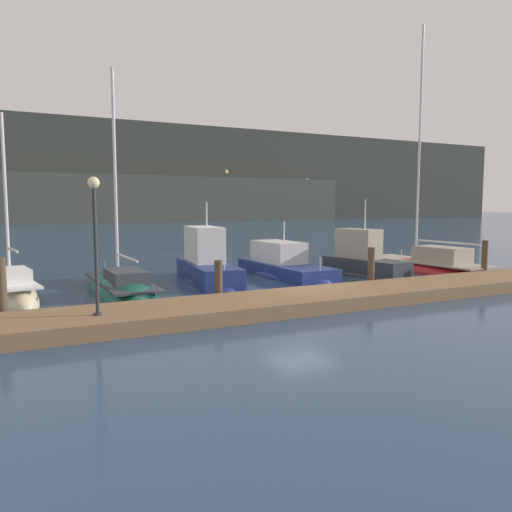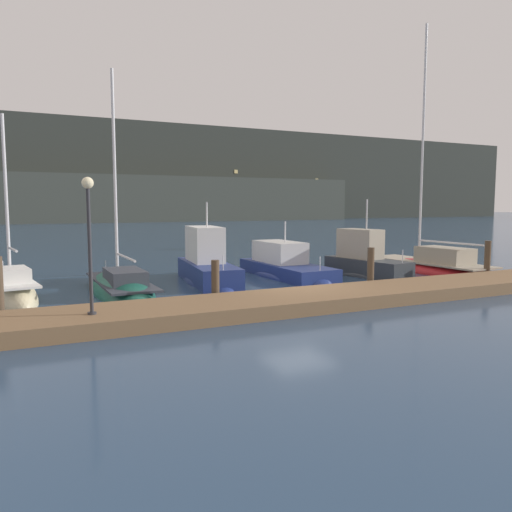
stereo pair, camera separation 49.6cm
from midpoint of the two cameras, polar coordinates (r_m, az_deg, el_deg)
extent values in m
plane|color=navy|center=(18.93, 5.60, -4.66)|extent=(400.00, 400.00, 0.00)
cube|color=brown|center=(17.49, 8.45, -4.82)|extent=(30.02, 2.80, 0.45)
cylinder|color=#4C3D2D|center=(17.31, -3.85, -3.03)|extent=(0.28, 0.28, 1.55)
cylinder|color=#4C3D2D|center=(20.67, 13.63, -1.46)|extent=(0.28, 0.28, 1.74)
cylinder|color=#4C3D2D|center=(25.38, 25.43, -0.46)|extent=(0.28, 0.28, 1.81)
ellipsoid|color=beige|center=(20.38, -25.40, -4.45)|extent=(2.26, 5.43, 1.68)
cube|color=silver|center=(20.27, -25.49, -2.55)|extent=(1.90, 4.56, 0.08)
cube|color=silver|center=(19.61, -25.26, -1.94)|extent=(1.14, 1.80, 0.50)
cylinder|color=silver|center=(20.50, -26.03, 6.02)|extent=(0.12, 0.12, 6.06)
cylinder|color=silver|center=(19.62, -25.42, 0.70)|extent=(0.36, 1.89, 0.09)
cylinder|color=silver|center=(22.62, -26.40, -1.13)|extent=(0.04, 0.04, 0.50)
ellipsoid|color=#195647|center=(20.33, -14.51, -4.08)|extent=(2.26, 7.11, 1.58)
cube|color=#333842|center=(20.26, -14.54, -2.83)|extent=(1.89, 5.97, 0.08)
cube|color=#333842|center=(19.40, -14.04, -2.29)|extent=(1.31, 2.29, 0.53)
cylinder|color=silver|center=(20.63, -15.17, 8.81)|extent=(0.12, 0.12, 8.26)
cylinder|color=silver|center=(19.15, -13.99, -0.12)|extent=(0.15, 3.15, 0.09)
cylinder|color=silver|center=(23.40, -16.21, -1.11)|extent=(0.04, 0.04, 0.50)
ellipsoid|color=navy|center=(22.36, -4.86, -3.02)|extent=(2.56, 6.37, 0.97)
cube|color=navy|center=(22.30, -4.87, -1.91)|extent=(2.34, 5.74, 0.88)
cube|color=silver|center=(22.77, -5.27, 1.37)|extent=(1.57, 2.85, 1.59)
cube|color=black|center=(23.96, -5.98, 2.16)|extent=(1.15, 0.42, 0.71)
cylinder|color=silver|center=(22.22, -5.01, 4.74)|extent=(0.07, 0.07, 1.11)
cylinder|color=silver|center=(19.71, -3.06, -0.76)|extent=(0.04, 0.04, 0.60)
ellipsoid|color=navy|center=(24.17, 4.08, -2.35)|extent=(2.45, 6.89, 1.24)
cube|color=navy|center=(24.13, 4.08, -1.61)|extent=(2.25, 6.20, 0.63)
cube|color=silver|center=(24.62, 3.28, 0.48)|extent=(1.63, 3.05, 1.02)
cube|color=black|center=(25.80, 1.77, 1.08)|extent=(1.38, 0.25, 0.46)
cylinder|color=silver|center=(24.07, 3.95, 2.78)|extent=(0.07, 0.07, 1.00)
cylinder|color=silver|center=(21.65, 7.98, -0.87)|extent=(0.04, 0.04, 0.60)
ellipsoid|color=#2D3338|center=(24.90, 13.12, -2.25)|extent=(2.38, 5.19, 0.94)
cube|color=#2D3338|center=(24.84, 13.14, -1.29)|extent=(2.17, 4.68, 0.84)
cube|color=#A39984|center=(25.07, 12.36, 1.40)|extent=(1.42, 2.35, 1.43)
cube|color=black|center=(25.74, 10.74, 2.02)|extent=(0.99, 0.42, 0.64)
cylinder|color=silver|center=(24.73, 13.11, 4.65)|extent=(0.07, 0.07, 1.44)
cylinder|color=silver|center=(23.41, 16.99, -0.05)|extent=(0.04, 0.04, 0.60)
ellipsoid|color=red|center=(27.66, 19.58, -1.64)|extent=(2.92, 8.54, 1.15)
cube|color=#A39984|center=(27.61, 19.61, -0.63)|extent=(2.46, 7.17, 0.08)
cube|color=#A39984|center=(26.90, 21.24, 0.09)|extent=(1.63, 2.77, 0.79)
cylinder|color=silver|center=(28.08, 19.01, 11.93)|extent=(0.12, 0.12, 12.16)
cylinder|color=silver|center=(26.68, 21.73, 1.43)|extent=(0.29, 3.90, 0.09)
cylinder|color=silver|center=(30.29, 14.19, 0.55)|extent=(0.04, 0.04, 0.50)
cylinder|color=green|center=(39.23, -5.59, 0.91)|extent=(1.44, 1.44, 0.16)
cylinder|color=green|center=(39.19, -5.60, 1.69)|extent=(0.96, 0.96, 0.92)
cone|color=green|center=(39.14, -5.61, 2.73)|extent=(0.67, 0.67, 0.50)
sphere|color=#F9EAB7|center=(39.13, -5.61, 3.17)|extent=(0.16, 0.16, 0.16)
cylinder|color=#2D2D33|center=(14.44, -17.30, -6.26)|extent=(0.24, 0.24, 0.06)
cylinder|color=#2D2D33|center=(14.19, -17.51, 0.56)|extent=(0.10, 0.10, 3.38)
sphere|color=#F9EAB7|center=(14.15, -17.74, 7.96)|extent=(0.32, 0.32, 0.32)
cube|color=#333833|center=(113.85, -20.75, 9.01)|extent=(240.00, 16.00, 20.87)
cube|color=#3F463F|center=(103.25, -26.54, 5.92)|extent=(144.00, 10.00, 9.30)
cube|color=#F4DB8C|center=(114.70, -2.18, 9.62)|extent=(0.80, 0.10, 0.80)
cube|color=#F4DB8C|center=(124.68, 7.08, 8.59)|extent=(0.80, 0.10, 0.80)
cube|color=#F4DB8C|center=(117.81, 1.31, 8.30)|extent=(0.80, 0.10, 0.80)
camera|label=1|loc=(0.25, -89.35, 0.07)|focal=35.00mm
camera|label=2|loc=(0.25, 90.65, -0.07)|focal=35.00mm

